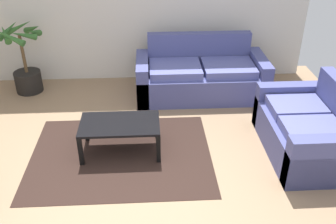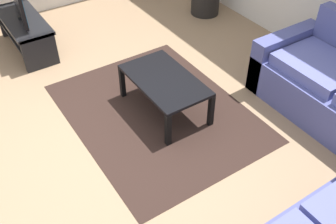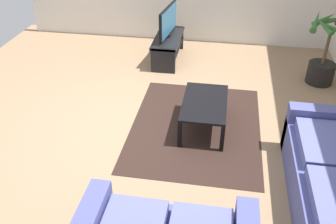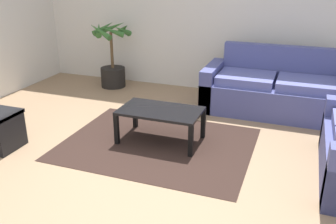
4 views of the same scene
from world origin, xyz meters
The scene contains 4 objects.
ground_plane centered at (0.00, 0.00, 0.00)m, with size 6.60×6.60×0.00m, color #937556.
tv_stand centered at (-2.02, 0.00, 0.29)m, with size 1.10×0.45×0.43m.
coffee_table centered at (0.00, 0.81, 0.35)m, with size 0.96×0.57×0.40m.
area_rug centered at (0.00, 0.71, 0.00)m, with size 2.20×1.70×0.01m, color black.
Camera 2 is at (2.70, -0.93, 2.73)m, focal length 41.76 mm.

